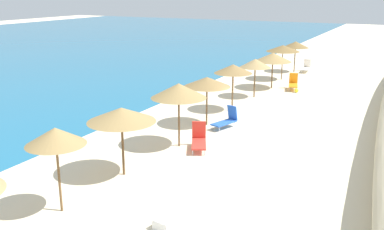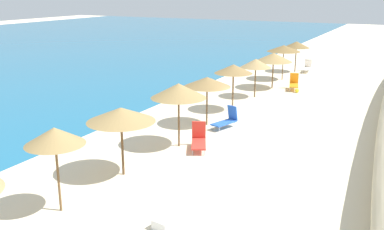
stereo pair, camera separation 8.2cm
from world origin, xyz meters
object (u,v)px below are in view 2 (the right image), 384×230
(beach_umbrella_9, at_px, (284,48))
(lounge_chair_2, at_px, (307,67))
(lounge_chair_0, at_px, (227,120))
(cooler_box, at_px, (161,225))
(beach_umbrella_2, at_px, (55,136))
(beach_umbrella_10, at_px, (297,45))
(beach_umbrella_3, at_px, (121,115))
(lounge_chair_1, at_px, (199,139))
(beach_umbrella_5, at_px, (207,82))
(beach_umbrella_8, at_px, (274,57))
(beach_umbrella_6, at_px, (233,69))
(beach_umbrella_7, at_px, (256,63))
(beach_umbrella_4, at_px, (179,91))
(lounge_chair_3, at_px, (294,83))
(beach_ball, at_px, (297,91))

(beach_umbrella_9, relative_size, lounge_chair_2, 1.64)
(lounge_chair_0, relative_size, cooler_box, 2.96)
(beach_umbrella_2, xyz_separation_m, beach_umbrella_10, (28.90, -0.26, -0.18))
(beach_umbrella_3, xyz_separation_m, lounge_chair_1, (4.00, -1.33, -2.00))
(lounge_chair_1, xyz_separation_m, lounge_chair_2, (21.98, 0.20, -0.03))
(beach_umbrella_5, relative_size, beach_umbrella_8, 0.97)
(beach_umbrella_6, height_order, beach_umbrella_7, beach_umbrella_6)
(beach_umbrella_10, bearing_deg, beach_umbrella_6, -179.97)
(beach_umbrella_8, bearing_deg, lounge_chair_2, -5.10)
(beach_umbrella_3, height_order, beach_umbrella_5, beach_umbrella_3)
(beach_umbrella_9, bearing_deg, beach_umbrella_5, 179.63)
(beach_umbrella_6, xyz_separation_m, beach_umbrella_9, (10.70, 0.03, -0.01))
(lounge_chair_0, height_order, lounge_chair_1, lounge_chair_1)
(beach_umbrella_8, bearing_deg, cooler_box, -171.63)
(beach_umbrella_3, height_order, cooler_box, beach_umbrella_3)
(beach_umbrella_3, relative_size, beach_umbrella_6, 0.98)
(beach_umbrella_4, bearing_deg, lounge_chair_0, -13.32)
(beach_umbrella_5, distance_m, beach_umbrella_9, 14.07)
(beach_umbrella_6, height_order, lounge_chair_0, beach_umbrella_6)
(lounge_chair_3, bearing_deg, beach_ball, 103.56)
(beach_umbrella_2, distance_m, beach_umbrella_9, 25.00)
(beach_umbrella_3, distance_m, beach_umbrella_5, 7.54)
(lounge_chair_2, height_order, beach_ball, lounge_chair_2)
(beach_umbrella_5, distance_m, beach_umbrella_6, 3.37)
(beach_umbrella_6, relative_size, beach_umbrella_10, 1.04)
(lounge_chair_1, height_order, lounge_chair_3, lounge_chair_1)
(beach_umbrella_9, bearing_deg, beach_umbrella_8, -175.66)
(beach_umbrella_3, bearing_deg, lounge_chair_1, -18.42)
(lounge_chair_3, bearing_deg, beach_umbrella_9, -75.77)
(beach_umbrella_5, bearing_deg, lounge_chair_2, -3.32)
(beach_umbrella_7, height_order, beach_umbrella_8, beach_umbrella_8)
(lounge_chair_1, bearing_deg, beach_umbrella_3, 45.63)
(beach_umbrella_2, height_order, beach_umbrella_6, beach_umbrella_2)
(lounge_chair_1, bearing_deg, beach_ball, -120.60)
(beach_umbrella_6, xyz_separation_m, cooler_box, (-13.85, -3.33, -2.37))
(cooler_box, bearing_deg, lounge_chair_0, 12.34)
(beach_umbrella_4, bearing_deg, beach_umbrella_6, 1.43)
(beach_umbrella_6, xyz_separation_m, beach_umbrella_10, (14.61, 0.01, -0.13))
(beach_umbrella_3, bearing_deg, lounge_chair_2, -2.49)
(beach_umbrella_9, bearing_deg, lounge_chair_0, -175.67)
(beach_umbrella_6, distance_m, beach_umbrella_7, 3.89)
(lounge_chair_0, distance_m, lounge_chair_1, 3.53)
(beach_umbrella_4, bearing_deg, cooler_box, -155.27)
(beach_umbrella_6, relative_size, beach_umbrella_8, 1.04)
(beach_umbrella_9, height_order, lounge_chair_0, beach_umbrella_9)
(beach_ball, bearing_deg, beach_umbrella_7, 140.14)
(beach_umbrella_8, distance_m, beach_umbrella_9, 3.57)
(beach_umbrella_5, height_order, beach_umbrella_8, same)
(cooler_box, bearing_deg, lounge_chair_1, 17.41)
(beach_umbrella_10, bearing_deg, lounge_chair_0, -176.68)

